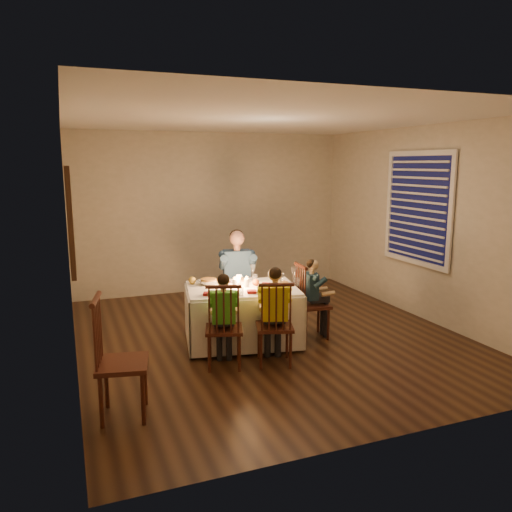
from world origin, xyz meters
name	(u,v)px	position (x,y,z in m)	size (l,w,h in m)	color
ground	(269,336)	(0.00, 0.00, 0.00)	(5.00, 5.00, 0.00)	black
wall_left	(68,242)	(-2.25, 0.00, 1.30)	(0.02, 5.00, 2.60)	beige
wall_right	(424,224)	(2.25, 0.00, 1.30)	(0.02, 5.00, 2.60)	beige
wall_back	(212,213)	(0.00, 2.50, 1.30)	(4.50, 0.02, 2.60)	beige
ceiling	(270,119)	(0.00, 0.00, 2.60)	(5.00, 5.00, 0.00)	white
dining_table	(242,303)	(-0.39, -0.09, 0.48)	(1.45, 1.16, 0.65)	white
chair_adult	(238,324)	(-0.21, 0.59, 0.00)	(0.38, 0.36, 0.92)	#35190E
chair_near_left	(224,366)	(-0.80, -0.70, 0.00)	(0.38, 0.36, 0.92)	#35190E
chair_near_right	(274,363)	(-0.28, -0.82, 0.00)	(0.38, 0.36, 0.92)	#35190E
chair_end	(312,337)	(0.48, -0.23, 0.00)	(0.38, 0.36, 0.92)	#35190E
chair_extra	(125,415)	(-1.90, -1.40, 0.00)	(0.43, 0.41, 1.05)	#35190E
adult	(238,324)	(-0.21, 0.59, 0.00)	(0.46, 0.42, 1.26)	navy
child_green	(224,366)	(-0.80, -0.70, 0.00)	(0.31, 0.29, 1.00)	green
child_yellow	(274,363)	(-0.28, -0.82, 0.00)	(0.34, 0.32, 1.05)	yellow
child_teal	(312,337)	(0.48, -0.23, 0.00)	(0.30, 0.27, 0.97)	#1A3241
setting_adult	(240,281)	(-0.31, 0.19, 0.69)	(0.26, 0.26, 0.02)	white
setting_green	(224,293)	(-0.68, -0.33, 0.69)	(0.26, 0.26, 0.02)	white
setting_yellow	(267,291)	(-0.20, -0.41, 0.69)	(0.26, 0.26, 0.02)	white
setting_teal	(281,284)	(0.08, -0.15, 0.69)	(0.26, 0.26, 0.02)	white
candle_left	(235,283)	(-0.47, -0.08, 0.73)	(0.06, 0.06, 0.10)	white
candle_right	(247,283)	(-0.33, -0.10, 0.73)	(0.06, 0.06, 0.10)	white
squash	(192,280)	(-0.89, 0.27, 0.72)	(0.09, 0.09, 0.09)	yellow
orange_fruit	(256,282)	(-0.21, -0.08, 0.72)	(0.08, 0.08, 0.08)	orange
serving_bowl	(208,282)	(-0.72, 0.17, 0.70)	(0.23, 0.23, 0.06)	white
wall_mirror	(70,220)	(-2.22, 0.30, 1.50)	(0.06, 0.95, 1.15)	black
window_blinds	(417,208)	(2.21, 0.10, 1.50)	(0.07, 1.34, 1.54)	#0D0F35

